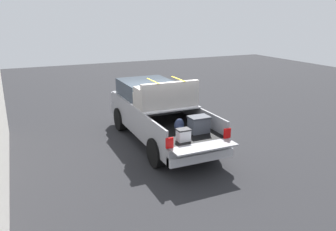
# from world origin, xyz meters

# --- Properties ---
(ground_plane) EXTENTS (40.00, 40.00, 0.00)m
(ground_plane) POSITION_xyz_m (0.00, 0.00, 0.00)
(ground_plane) COLOR #262628
(pickup_truck) EXTENTS (6.05, 2.06, 2.23)m
(pickup_truck) POSITION_xyz_m (0.38, -0.00, 0.98)
(pickup_truck) COLOR gray
(pickup_truck) RESTS_ON ground_plane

